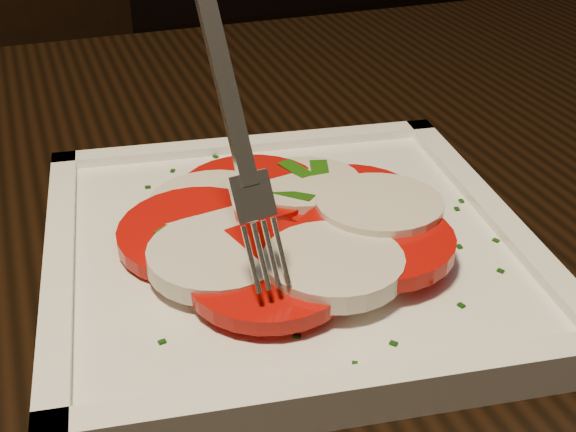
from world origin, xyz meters
The scene contains 5 objects.
table centered at (-0.03, 0.10, 0.65)m, with size 1.24×0.86×0.75m.
chair centered at (-0.15, 0.75, 0.53)m, with size 0.56×0.56×0.93m.
plate centered at (-0.09, 0.05, 0.76)m, with size 0.26×0.26×0.01m, color white.
caprese_salad centered at (-0.09, 0.05, 0.77)m, with size 0.20×0.22×0.02m.
fork centered at (-0.13, 0.03, 0.86)m, with size 0.03×0.08×0.16m, color white, non-canonical shape.
Camera 1 is at (-0.23, -0.29, 0.99)m, focal length 50.00 mm.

